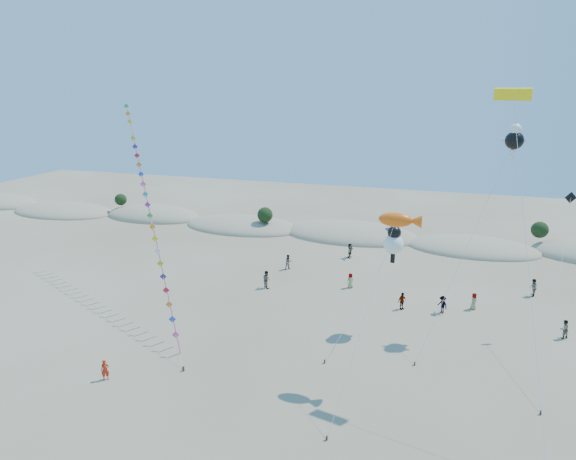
{
  "coord_description": "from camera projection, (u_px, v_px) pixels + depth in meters",
  "views": [
    {
      "loc": [
        10.64,
        -18.83,
        19.74
      ],
      "look_at": [
        0.5,
        14.0,
        9.61
      ],
      "focal_mm": 30.0,
      "sensor_mm": 36.0,
      "label": 1
    }
  ],
  "objects": [
    {
      "name": "kite_train",
      "position": [
        147.0,
        202.0,
        44.9
      ],
      "size": [
        17.63,
        20.48,
        18.64
      ],
      "color": "#3F2D1E",
      "rests_on": "ground"
    },
    {
      "name": "cartoon_kite_low",
      "position": [
        394.0,
        242.0,
        39.28
      ],
      "size": [
        4.83,
        8.1,
        9.05
      ],
      "color": "#3F2D1E",
      "rests_on": "ground"
    },
    {
      "name": "parafoil_kite",
      "position": [
        514.0,
        101.0,
        29.53
      ],
      "size": [
        3.86,
        11.48,
        19.8
      ],
      "color": "#3F2D1E",
      "rests_on": "ground"
    },
    {
      "name": "flyer_foreground",
      "position": [
        105.0,
        370.0,
        33.73
      ],
      "size": [
        0.67,
        0.62,
        1.53
      ],
      "primitive_type": "imported",
      "rotation": [
        0.0,
        0.0,
        0.6
      ],
      "color": "red",
      "rests_on": "ground"
    },
    {
      "name": "dark_kite",
      "position": [
        563.0,
        253.0,
        35.89
      ],
      "size": [
        3.4,
        13.38,
        11.86
      ],
      "color": "#3F2D1E",
      "rests_on": "ground"
    },
    {
      "name": "cartoon_kite_high",
      "position": [
        514.0,
        139.0,
        37.68
      ],
      "size": [
        7.06,
        9.73,
        17.13
      ],
      "color": "#3F2D1E",
      "rests_on": "ground"
    },
    {
      "name": "fish_kite",
      "position": [
        400.0,
        221.0,
        31.55
      ],
      "size": [
        4.25,
        8.72,
        11.94
      ],
      "color": "#3F2D1E",
      "rests_on": "ground"
    },
    {
      "name": "beachgoers",
      "position": [
        391.0,
        281.0,
        48.97
      ],
      "size": [
        27.89,
        15.53,
        1.84
      ],
      "color": "slate",
      "rests_on": "ground"
    },
    {
      "name": "dune_ridge",
      "position": [
        358.0,
        235.0,
        66.89
      ],
      "size": [
        145.3,
        11.49,
        5.57
      ],
      "color": "gray",
      "rests_on": "ground"
    }
  ]
}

